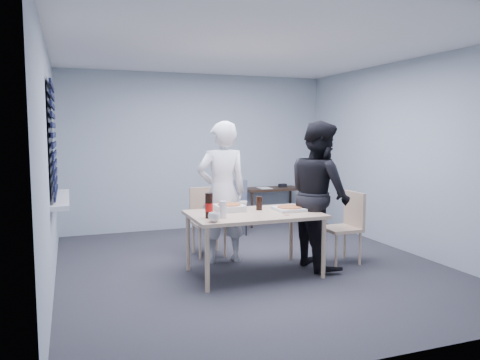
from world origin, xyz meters
name	(u,v)px	position (x,y,z in m)	size (l,w,h in m)	color
room	(55,150)	(-2.20, 0.40, 1.44)	(5.00, 5.00, 5.00)	#2A292E
dining_table	(254,218)	(-0.09, -0.30, 0.66)	(1.47, 0.93, 0.72)	tan
chair_far	(207,216)	(-0.34, 0.78, 0.51)	(0.42, 0.42, 0.89)	tan
chair_right	(347,222)	(1.19, -0.23, 0.51)	(0.42, 0.42, 0.89)	tan
person_white	(222,192)	(-0.27, 0.34, 0.89)	(0.65, 0.42, 1.77)	silver
person_black	(319,194)	(0.77, -0.26, 0.89)	(0.86, 0.47, 1.77)	black
side_table	(272,192)	(1.28, 2.28, 0.58)	(0.98, 0.44, 0.65)	#311F14
stool	(236,214)	(0.42, 1.72, 0.34)	(0.32, 0.32, 0.45)	black
backpack	(237,194)	(0.42, 1.71, 0.66)	(0.31, 0.22, 0.43)	slate
pizza_box_a	(229,207)	(-0.31, -0.06, 0.76)	(0.32, 0.32, 0.08)	silver
pizza_box_b	(290,209)	(0.36, -0.30, 0.74)	(0.34, 0.34, 0.05)	silver
mug_a	(214,217)	(-0.68, -0.66, 0.77)	(0.12, 0.12, 0.10)	white
mug_b	(243,205)	(-0.11, 0.01, 0.76)	(0.10, 0.10, 0.09)	white
cola_glass	(259,203)	(0.04, -0.14, 0.80)	(0.07, 0.07, 0.16)	black
soda_bottle	(209,206)	(-0.67, -0.43, 0.85)	(0.09, 0.09, 0.27)	black
plastic_cups	(223,209)	(-0.52, -0.47, 0.81)	(0.08, 0.08, 0.18)	silver
rubber_band	(287,215)	(0.19, -0.56, 0.72)	(0.06, 0.06, 0.00)	red
papers	(265,188)	(1.13, 2.26, 0.66)	(0.20, 0.28, 0.00)	white
black_box	(283,185)	(1.50, 2.31, 0.68)	(0.13, 0.09, 0.06)	black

